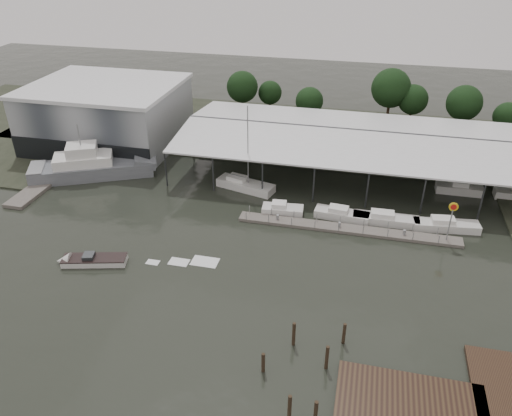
% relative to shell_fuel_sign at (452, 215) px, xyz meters
% --- Properties ---
extents(ground, '(200.00, 200.00, 0.00)m').
position_rel_shell_fuel_sign_xyz_m(ground, '(-27.00, -9.99, -3.93)').
color(ground, black).
rests_on(ground, ground).
extents(land_strip_far, '(140.00, 30.00, 0.30)m').
position_rel_shell_fuel_sign_xyz_m(land_strip_far, '(-27.00, 32.01, -3.83)').
color(land_strip_far, '#343729').
rests_on(land_strip_far, ground).
extents(land_strip_west, '(20.00, 40.00, 0.30)m').
position_rel_shell_fuel_sign_xyz_m(land_strip_west, '(-67.00, 20.01, -3.83)').
color(land_strip_west, '#343729').
rests_on(land_strip_west, ground).
extents(storage_warehouse, '(24.50, 20.50, 10.50)m').
position_rel_shell_fuel_sign_xyz_m(storage_warehouse, '(-55.00, 19.95, 1.36)').
color(storage_warehouse, '#91979B').
rests_on(storage_warehouse, ground).
extents(covered_boat_shed, '(58.24, 24.00, 6.96)m').
position_rel_shell_fuel_sign_xyz_m(covered_boat_shed, '(-10.00, 18.01, 2.20)').
color(covered_boat_shed, silver).
rests_on(covered_boat_shed, ground).
extents(trawler_dock, '(3.00, 18.00, 0.50)m').
position_rel_shell_fuel_sign_xyz_m(trawler_dock, '(-57.00, 4.01, -3.68)').
color(trawler_dock, '#656159').
rests_on(trawler_dock, ground).
extents(floating_dock, '(28.00, 2.00, 1.40)m').
position_rel_shell_fuel_sign_xyz_m(floating_dock, '(-12.00, 0.01, -3.72)').
color(floating_dock, '#656159').
rests_on(floating_dock, ground).
extents(shell_fuel_sign, '(1.10, 0.18, 5.55)m').
position_rel_shell_fuel_sign_xyz_m(shell_fuel_sign, '(0.00, 0.00, 0.00)').
color(shell_fuel_sign, gray).
rests_on(shell_fuel_sign, ground).
extents(boardwalk_platform, '(15.00, 12.00, 0.50)m').
position_rel_shell_fuel_sign_xyz_m(boardwalk_platform, '(-2.45, -25.27, -3.73)').
color(boardwalk_platform, '#392817').
rests_on(boardwalk_platform, ground).
extents(grey_trawler, '(19.13, 12.77, 8.84)m').
position_rel_shell_fuel_sign_xyz_m(grey_trawler, '(-51.27, 7.08, -2.35)').
color(grey_trawler, slate).
rests_on(grey_trawler, ground).
extents(white_sailboat, '(9.01, 4.79, 12.93)m').
position_rel_shell_fuel_sign_xyz_m(white_sailboat, '(-27.48, 8.06, -3.27)').
color(white_sailboat, silver).
rests_on(white_sailboat, ground).
extents(speedboat_underway, '(18.62, 6.44, 2.00)m').
position_rel_shell_fuel_sign_xyz_m(speedboat_underway, '(-40.32, -13.91, -3.53)').
color(speedboat_underway, silver).
rests_on(speedboat_underway, ground).
extents(moored_cruiser_0, '(5.62, 2.64, 1.70)m').
position_rel_shell_fuel_sign_xyz_m(moored_cruiser_0, '(-20.82, 2.30, -3.31)').
color(moored_cruiser_0, silver).
rests_on(moored_cruiser_0, ground).
extents(moored_cruiser_1, '(7.30, 2.90, 1.70)m').
position_rel_shell_fuel_sign_xyz_m(moored_cruiser_1, '(-12.98, 2.86, -3.31)').
color(moored_cruiser_1, silver).
rests_on(moored_cruiser_1, ground).
extents(moored_cruiser_2, '(8.47, 2.34, 1.70)m').
position_rel_shell_fuel_sign_xyz_m(moored_cruiser_2, '(-7.34, 2.90, -3.31)').
color(moored_cruiser_2, silver).
rests_on(moored_cruiser_2, ground).
extents(moored_cruiser_3, '(8.35, 3.17, 1.70)m').
position_rel_shell_fuel_sign_xyz_m(moored_cruiser_3, '(0.18, 3.13, -3.31)').
color(moored_cruiser_3, silver).
rests_on(moored_cruiser_3, ground).
extents(mooring_pilings, '(6.84, 9.84, 3.46)m').
position_rel_shell_fuel_sign_xyz_m(mooring_pilings, '(-13.67, -24.77, -2.95)').
color(mooring_pilings, '#35281A').
rests_on(mooring_pilings, ground).
extents(horizon_tree_line, '(69.31, 10.78, 10.90)m').
position_rel_shell_fuel_sign_xyz_m(horizon_tree_line, '(-4.00, 38.55, 2.08)').
color(horizon_tree_line, black).
rests_on(horizon_tree_line, ground).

